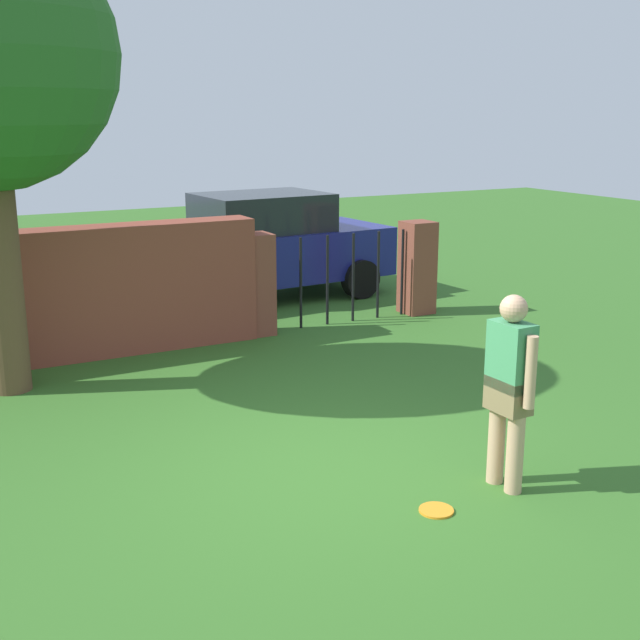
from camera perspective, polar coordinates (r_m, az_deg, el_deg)
name	(u,v)px	position (r m, az deg, el deg)	size (l,w,h in m)	color
ground_plane	(329,471)	(7.22, 0.60, -10.36)	(40.00, 40.00, 0.00)	#336623
brick_wall	(46,297)	(10.55, -18.39, 1.52)	(5.33, 0.50, 1.63)	brown
person	(509,383)	(6.77, 12.94, -4.27)	(0.23, 0.54, 1.62)	tan
fence_gate	(340,276)	(11.92, 1.42, 3.08)	(3.11, 0.44, 1.40)	brown
car	(262,246)	(13.53, -3.99, 5.09)	(4.31, 2.15, 1.72)	navy
frisbee_orange	(436,510)	(6.61, 8.03, -12.88)	(0.27, 0.27, 0.02)	orange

